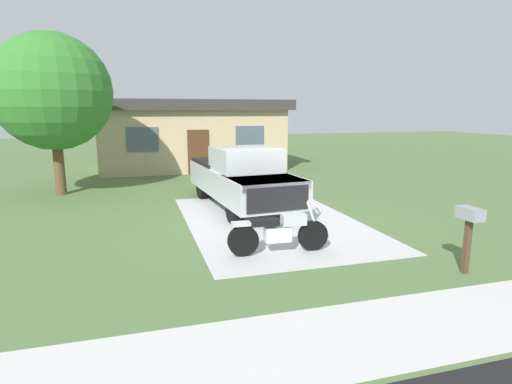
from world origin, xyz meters
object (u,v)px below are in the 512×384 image
Objects in this scene: neighbor_house at (191,134)px; pickup_truck at (241,177)px; mailbox at (469,223)px; shade_tree at (52,92)px; motorcycle at (280,232)px.

pickup_truck is at bearing -88.48° from neighbor_house.
shade_tree reaches higher than mailbox.
shade_tree is 0.59× the size of neighbor_house.
shade_tree is at bearing 147.75° from pickup_truck.
mailbox is at bearing -68.01° from pickup_truck.
shade_tree reaches higher than pickup_truck.
pickup_truck reaches higher than mailbox.
pickup_truck is at bearing -32.25° from shade_tree.
shade_tree reaches higher than neighbor_house.
pickup_truck is 7.33m from shade_tree.
shade_tree is (-5.47, 8.18, 3.14)m from motorcycle.
neighbor_house is at bearing 100.17° from mailbox.
motorcycle is 3.63m from mailbox.
shade_tree is (-8.43, 10.22, 2.63)m from mailbox.
motorcycle is at bearing 145.44° from mailbox.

